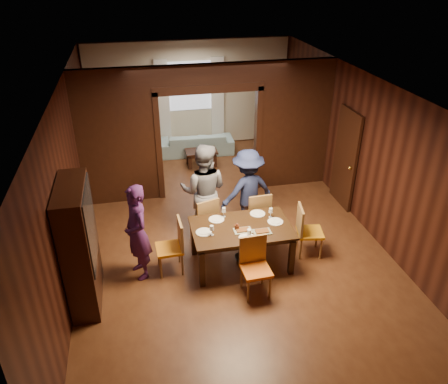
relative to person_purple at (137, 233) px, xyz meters
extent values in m
plane|color=#4D2715|center=(1.69, 1.07, -0.84)|extent=(9.00, 9.00, 0.00)
cube|color=silver|center=(1.69, 1.07, 2.06)|extent=(5.50, 9.00, 0.02)
cube|color=black|center=(1.69, 5.57, 0.61)|extent=(5.50, 0.02, 2.90)
cube|color=black|center=(-1.06, 1.07, 0.61)|extent=(0.02, 9.00, 2.90)
cube|color=black|center=(4.44, 1.07, 0.61)|extent=(0.02, 9.00, 2.90)
cube|color=black|center=(-0.24, 2.67, 0.36)|extent=(1.65, 0.15, 2.40)
cube|color=black|center=(3.61, 2.67, 0.36)|extent=(1.65, 0.15, 2.40)
cube|color=black|center=(1.69, 2.67, 1.81)|extent=(5.50, 0.15, 0.50)
cube|color=beige|center=(1.69, 5.54, 0.61)|extent=(5.40, 0.04, 2.85)
imported|color=#451B50|center=(0.00, 0.00, 0.00)|extent=(0.58, 0.71, 1.68)
imported|color=slate|center=(1.27, 1.00, 0.09)|extent=(1.08, 0.95, 1.87)
imported|color=#1D2448|center=(2.12, 1.02, 0.00)|extent=(1.20, 0.86, 1.67)
imported|color=#99C0C9|center=(1.74, 4.92, -0.55)|extent=(2.00, 0.85, 0.57)
imported|color=black|center=(1.80, -0.01, -0.04)|extent=(0.30, 0.30, 0.07)
cube|color=black|center=(1.73, -0.08, -0.46)|extent=(1.69, 1.05, 0.76)
cube|color=black|center=(1.73, 4.12, -0.64)|extent=(0.80, 0.50, 0.40)
cube|color=black|center=(-0.84, -0.43, 0.16)|extent=(0.40, 1.20, 2.00)
cube|color=black|center=(4.39, 1.57, 0.21)|extent=(0.06, 0.90, 2.10)
cube|color=silver|center=(1.69, 5.51, 0.86)|extent=(1.20, 0.03, 1.30)
cube|color=white|center=(0.94, 5.47, 0.41)|extent=(0.35, 0.06, 2.40)
cube|color=white|center=(2.44, 5.47, 0.41)|extent=(0.35, 0.06, 2.40)
cylinder|color=silver|center=(1.08, -0.11, -0.07)|extent=(0.27, 0.27, 0.01)
cylinder|color=silver|center=(1.36, 0.24, -0.07)|extent=(0.27, 0.27, 0.01)
cylinder|color=silver|center=(2.11, 0.27, -0.07)|extent=(0.27, 0.27, 0.01)
cylinder|color=silver|center=(2.34, -0.04, -0.07)|extent=(0.27, 0.27, 0.01)
cylinder|color=silver|center=(1.74, -0.41, -0.07)|extent=(0.27, 0.27, 0.01)
cube|color=gray|center=(1.72, -0.20, -0.06)|extent=(0.30, 0.20, 0.04)
cube|color=slate|center=(2.02, -0.30, -0.06)|extent=(0.30, 0.20, 0.04)
cylinder|color=white|center=(1.78, -0.38, -0.01)|extent=(0.07, 0.07, 0.14)
camera|label=1|loc=(0.14, -6.06, 3.97)|focal=35.00mm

